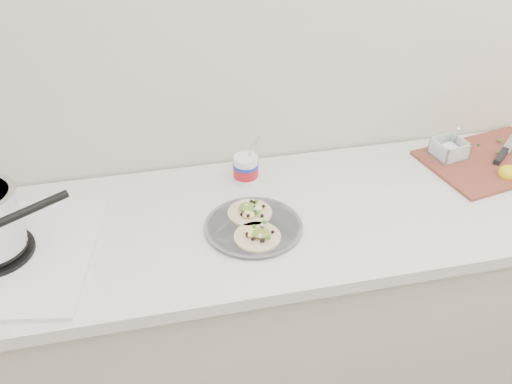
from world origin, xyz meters
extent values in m
cube|color=beige|center=(0.00, 1.73, 1.30)|extent=(3.50, 0.05, 2.60)
cube|color=beige|center=(0.00, 1.43, 0.43)|extent=(2.40, 0.62, 0.86)
cube|color=silver|center=(0.00, 1.41, 0.88)|extent=(2.44, 0.66, 0.04)
cylinder|color=#5B5C62|center=(-0.05, 1.36, 0.91)|extent=(0.28, 0.28, 0.01)
cylinder|color=#5B5C62|center=(-0.05, 1.36, 0.91)|extent=(0.29, 0.29, 0.00)
cylinder|color=white|center=(-0.02, 1.61, 0.95)|extent=(0.08, 0.08, 0.10)
cylinder|color=#B6141F|center=(-0.02, 1.61, 0.95)|extent=(0.08, 0.08, 0.04)
cylinder|color=#192D99|center=(-0.02, 1.61, 0.97)|extent=(0.08, 0.08, 0.01)
cube|color=brown|center=(0.84, 1.54, 0.91)|extent=(0.51, 0.40, 0.01)
cube|color=white|center=(0.70, 1.59, 0.93)|extent=(0.07, 0.07, 0.03)
ellipsoid|color=yellow|center=(0.83, 1.44, 0.93)|extent=(0.06, 0.06, 0.05)
cube|color=silver|center=(0.97, 1.63, 0.91)|extent=(0.15, 0.14, 0.00)
cube|color=black|center=(0.87, 1.54, 0.92)|extent=(0.10, 0.09, 0.02)
camera|label=1|loc=(-0.33, 0.07, 1.95)|focal=40.00mm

